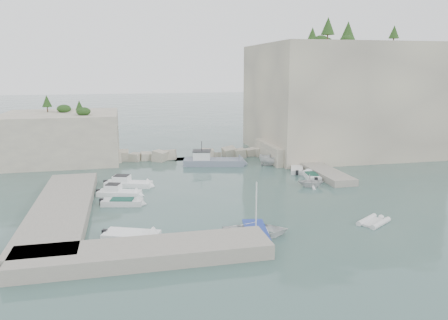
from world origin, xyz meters
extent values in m
plane|color=#3E5E59|center=(0.00, 0.00, 0.00)|extent=(400.00, 400.00, 0.00)
cube|color=beige|center=(23.00, 23.00, 8.50)|extent=(26.00, 22.00, 17.00)
cube|color=beige|center=(13.00, 18.00, 1.25)|extent=(8.00, 10.00, 2.50)
cube|color=beige|center=(-20.00, 25.00, 3.50)|extent=(16.00, 14.00, 7.00)
cube|color=#9E9689|center=(-17.00, -1.00, 0.55)|extent=(5.00, 24.00, 1.10)
cube|color=#9E9689|center=(-10.00, -12.50, 0.55)|extent=(18.00, 4.00, 1.10)
cube|color=#9E9689|center=(13.50, 10.00, 0.40)|extent=(3.00, 16.00, 0.80)
cube|color=beige|center=(-1.00, 22.00, 0.70)|extent=(28.00, 3.00, 1.40)
imported|color=white|center=(-0.97, -9.79, 0.00)|extent=(5.89, 4.64, 1.11)
imported|color=silver|center=(9.55, 3.08, 0.00)|extent=(3.45, 3.15, 1.56)
imported|color=silver|center=(9.52, 14.75, 0.00)|extent=(5.11, 2.33, 1.92)
cylinder|color=white|center=(-0.97, -9.79, 2.65)|extent=(0.10, 0.10, 4.20)
cone|color=#1E4219|center=(18.00, 18.00, 19.27)|extent=(1.96, 1.96, 2.45)
cone|color=#1E4219|center=(26.00, 27.00, 19.60)|extent=(2.24, 2.24, 2.80)
cone|color=#1E4219|center=(30.00, 20.00, 18.82)|extent=(1.57, 1.57, 1.96)
cone|color=#1E4219|center=(21.00, 30.00, 19.08)|extent=(1.79, 1.79, 2.24)
cone|color=#1E4219|center=(-22.00, 27.00, 8.62)|extent=(1.40, 1.40, 1.75)
cone|color=#1E4219|center=(-17.00, 22.00, 8.30)|extent=(1.12, 1.12, 1.40)
camera|label=1|loc=(-10.98, -41.86, 13.36)|focal=35.00mm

